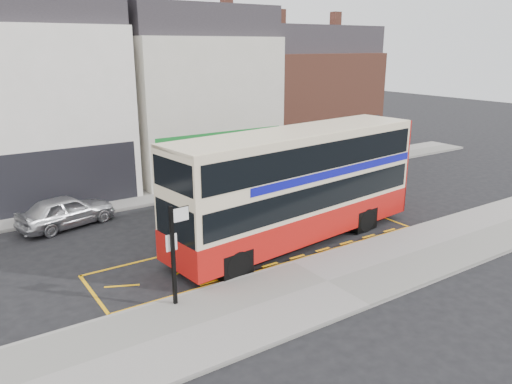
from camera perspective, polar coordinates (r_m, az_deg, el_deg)
ground at (r=19.47m, az=3.60°, el=-7.98°), size 120.00×120.00×0.00m
pavement at (r=17.85m, az=8.15°, el=-10.23°), size 40.00×4.00×0.15m
kerb at (r=19.17m, az=4.29°, el=-8.15°), size 40.00×0.15×0.15m
far_pavement at (r=28.42m, az=-9.95°, el=-0.07°), size 50.00×3.00×0.15m
road_markings at (r=20.65m, az=0.90°, el=-6.45°), size 14.00×3.40×0.01m
terrace_left at (r=29.63m, az=-23.62°, el=9.84°), size 8.00×8.01×11.80m
terrace_green_shop at (r=32.50m, az=-7.60°, el=11.08°), size 9.00×8.01×11.30m
terrace_right at (r=37.40m, az=5.10°, el=11.08°), size 9.00×8.01×10.30m
double_decker_bus at (r=20.76m, az=4.83°, el=0.91°), size 12.12×4.08×4.75m
bus_stop_post at (r=15.66m, az=-9.31°, el=-6.15°), size 0.81×0.15×3.25m
car_silver at (r=24.44m, az=-20.86°, el=-2.04°), size 4.64×2.76×1.48m
car_grey at (r=26.45m, az=-4.86°, el=0.13°), size 4.07×2.37×1.27m
car_white at (r=31.95m, az=9.30°, el=2.87°), size 4.61×2.16×1.30m
street_tree_right at (r=33.01m, az=3.50°, el=7.97°), size 2.16×2.16×4.67m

